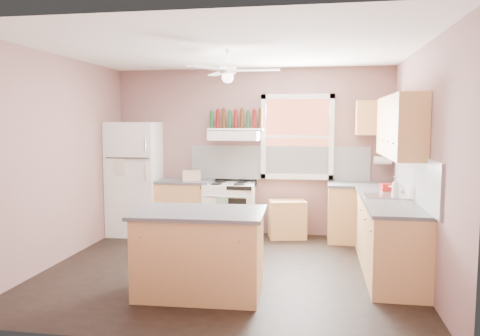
% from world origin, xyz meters
% --- Properties ---
extents(floor, '(4.50, 4.50, 0.00)m').
position_xyz_m(floor, '(0.00, 0.00, 0.00)').
color(floor, black).
rests_on(floor, ground).
extents(ceiling, '(4.50, 4.50, 0.00)m').
position_xyz_m(ceiling, '(0.00, 0.00, 2.70)').
color(ceiling, white).
rests_on(ceiling, ground).
extents(wall_back, '(4.50, 0.05, 2.70)m').
position_xyz_m(wall_back, '(0.00, 2.02, 1.35)').
color(wall_back, '#805B57').
rests_on(wall_back, ground).
extents(wall_right, '(0.05, 4.00, 2.70)m').
position_xyz_m(wall_right, '(2.27, 0.00, 1.35)').
color(wall_right, '#805B57').
rests_on(wall_right, ground).
extents(wall_left, '(0.05, 4.00, 2.70)m').
position_xyz_m(wall_left, '(-2.27, 0.00, 1.35)').
color(wall_left, '#805B57').
rests_on(wall_left, ground).
extents(backsplash_back, '(2.90, 0.03, 0.55)m').
position_xyz_m(backsplash_back, '(0.45, 1.99, 1.18)').
color(backsplash_back, white).
rests_on(backsplash_back, wall_back).
extents(backsplash_right, '(0.03, 2.60, 0.55)m').
position_xyz_m(backsplash_right, '(2.23, 0.30, 1.18)').
color(backsplash_right, white).
rests_on(backsplash_right, wall_right).
extents(window_view, '(1.00, 0.02, 1.20)m').
position_xyz_m(window_view, '(0.75, 1.98, 1.60)').
color(window_view, brown).
rests_on(window_view, wall_back).
extents(window_frame, '(1.16, 0.07, 1.36)m').
position_xyz_m(window_frame, '(0.75, 1.96, 1.60)').
color(window_frame, white).
rests_on(window_frame, wall_back).
extents(refrigerator, '(0.82, 0.80, 1.83)m').
position_xyz_m(refrigerator, '(-1.87, 1.66, 0.92)').
color(refrigerator, white).
rests_on(refrigerator, floor).
extents(base_cabinet_left, '(0.90, 0.60, 0.86)m').
position_xyz_m(base_cabinet_left, '(-1.06, 1.70, 0.43)').
color(base_cabinet_left, tan).
rests_on(base_cabinet_left, floor).
extents(counter_left, '(0.92, 0.62, 0.04)m').
position_xyz_m(counter_left, '(-1.06, 1.70, 0.88)').
color(counter_left, '#48484B').
rests_on(counter_left, base_cabinet_left).
extents(toaster, '(0.32, 0.25, 0.18)m').
position_xyz_m(toaster, '(-0.90, 1.57, 0.99)').
color(toaster, silver).
rests_on(toaster, counter_left).
extents(stove, '(0.84, 0.69, 0.86)m').
position_xyz_m(stove, '(-0.30, 1.70, 0.43)').
color(stove, white).
rests_on(stove, floor).
extents(range_hood, '(0.78, 0.50, 0.14)m').
position_xyz_m(range_hood, '(-0.23, 1.75, 1.62)').
color(range_hood, white).
rests_on(range_hood, wall_back).
extents(bottle_shelf, '(0.90, 0.26, 0.03)m').
position_xyz_m(bottle_shelf, '(-0.23, 1.87, 1.72)').
color(bottle_shelf, white).
rests_on(bottle_shelf, range_hood).
extents(cart, '(0.64, 0.49, 0.57)m').
position_xyz_m(cart, '(0.62, 1.75, 0.28)').
color(cart, tan).
rests_on(cart, floor).
extents(base_cabinet_corner, '(1.00, 0.60, 0.86)m').
position_xyz_m(base_cabinet_corner, '(1.75, 1.70, 0.43)').
color(base_cabinet_corner, tan).
rests_on(base_cabinet_corner, floor).
extents(base_cabinet_right, '(0.60, 2.20, 0.86)m').
position_xyz_m(base_cabinet_right, '(1.95, 0.30, 0.43)').
color(base_cabinet_right, tan).
rests_on(base_cabinet_right, floor).
extents(counter_corner, '(1.02, 0.62, 0.04)m').
position_xyz_m(counter_corner, '(1.75, 1.70, 0.88)').
color(counter_corner, '#48484B').
rests_on(counter_corner, base_cabinet_corner).
extents(counter_right, '(0.62, 2.22, 0.04)m').
position_xyz_m(counter_right, '(1.94, 0.30, 0.88)').
color(counter_right, '#48484B').
rests_on(counter_right, base_cabinet_right).
extents(sink, '(0.55, 0.45, 0.03)m').
position_xyz_m(sink, '(1.94, 0.50, 0.90)').
color(sink, silver).
rests_on(sink, counter_right).
extents(faucet, '(0.03, 0.03, 0.14)m').
position_xyz_m(faucet, '(2.10, 0.50, 0.97)').
color(faucet, silver).
rests_on(faucet, sink).
extents(upper_cabinet_right, '(0.33, 1.80, 0.76)m').
position_xyz_m(upper_cabinet_right, '(2.08, 0.50, 1.78)').
color(upper_cabinet_right, tan).
rests_on(upper_cabinet_right, wall_right).
extents(upper_cabinet_corner, '(0.60, 0.33, 0.52)m').
position_xyz_m(upper_cabinet_corner, '(1.95, 1.83, 1.90)').
color(upper_cabinet_corner, tan).
rests_on(upper_cabinet_corner, wall_back).
extents(paper_towel, '(0.26, 0.12, 0.12)m').
position_xyz_m(paper_towel, '(2.07, 1.86, 1.25)').
color(paper_towel, white).
rests_on(paper_towel, wall_back).
extents(island, '(1.32, 0.87, 0.86)m').
position_xyz_m(island, '(-0.15, -0.83, 0.43)').
color(island, tan).
rests_on(island, floor).
extents(island_top, '(1.40, 0.95, 0.04)m').
position_xyz_m(island_top, '(-0.15, -0.83, 0.88)').
color(island_top, '#48484B').
rests_on(island_top, island).
extents(ceiling_fan_hub, '(0.20, 0.20, 0.08)m').
position_xyz_m(ceiling_fan_hub, '(0.00, 0.00, 2.45)').
color(ceiling_fan_hub, white).
rests_on(ceiling_fan_hub, ceiling).
extents(soap_bottle, '(0.15, 0.15, 0.27)m').
position_xyz_m(soap_bottle, '(2.04, 0.39, 1.03)').
color(soap_bottle, silver).
rests_on(soap_bottle, counter_right).
extents(red_caddy, '(0.21, 0.16, 0.10)m').
position_xyz_m(red_caddy, '(2.02, 0.99, 0.95)').
color(red_caddy, '#B2150F').
rests_on(red_caddy, counter_right).
extents(wine_bottles, '(0.86, 0.06, 0.31)m').
position_xyz_m(wine_bottles, '(-0.23, 1.87, 1.88)').
color(wine_bottles, '#143819').
rests_on(wine_bottles, bottle_shelf).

